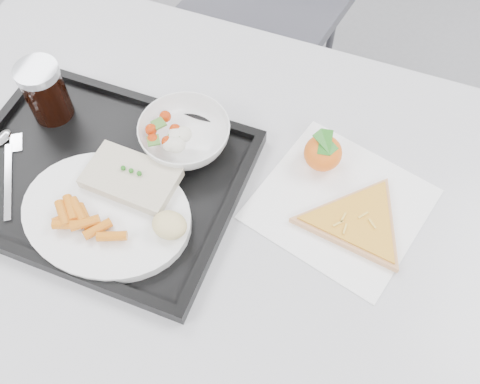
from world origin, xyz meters
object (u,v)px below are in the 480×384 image
at_px(table, 217,219).
at_px(tray, 102,178).
at_px(tangerine, 323,153).
at_px(dinner_plate, 107,214).
at_px(cola_glass, 45,91).
at_px(salad_bowl, 185,135).
at_px(pizza_slice, 358,222).

bearing_deg(table, tray, -170.00).
bearing_deg(tangerine, table, -137.86).
xyz_separation_m(dinner_plate, cola_glass, (-0.19, 0.15, 0.05)).
xyz_separation_m(salad_bowl, cola_glass, (-0.24, -0.02, 0.03)).
bearing_deg(tray, table, 10.00).
relative_size(table, tray, 2.67).
relative_size(salad_bowl, pizza_slice, 0.56).
distance_m(dinner_plate, tangerine, 0.36).
bearing_deg(pizza_slice, salad_bowl, 172.76).
bearing_deg(salad_bowl, dinner_plate, -107.63).
xyz_separation_m(tray, cola_glass, (-0.14, 0.09, 0.06)).
xyz_separation_m(salad_bowl, pizza_slice, (0.31, -0.04, -0.03)).
distance_m(table, tray, 0.20).
relative_size(tray, tangerine, 5.80).
bearing_deg(cola_glass, salad_bowl, 4.97).
relative_size(salad_bowl, cola_glass, 1.41).
bearing_deg(salad_bowl, tangerine, 12.57).
relative_size(table, salad_bowl, 7.89).
relative_size(dinner_plate, cola_glass, 2.50).
height_order(dinner_plate, cola_glass, cola_glass).
bearing_deg(table, salad_bowl, 137.85).
distance_m(table, dinner_plate, 0.19).
relative_size(table, pizza_slice, 4.39).
bearing_deg(salad_bowl, pizza_slice, -7.24).
bearing_deg(tray, pizza_slice, 9.61).
height_order(tray, dinner_plate, dinner_plate).
bearing_deg(dinner_plate, cola_glass, 141.09).
height_order(dinner_plate, tangerine, tangerine).
bearing_deg(dinner_plate, tangerine, 38.71).
bearing_deg(tray, dinner_plate, -53.66).
xyz_separation_m(table, dinner_plate, (-0.14, -0.10, 0.09)).
xyz_separation_m(tray, pizza_slice, (0.41, 0.07, 0.00)).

